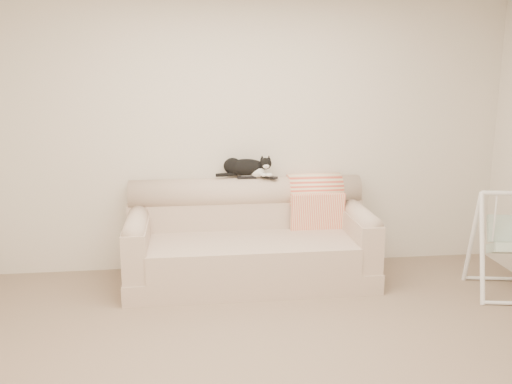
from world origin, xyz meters
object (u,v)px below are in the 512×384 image
remote_b (269,177)px  tuxedo_cat (246,167)px  baby_swing (507,242)px  remote_a (247,177)px  sofa (249,242)px

remote_b → tuxedo_cat: (-0.21, 0.04, 0.09)m
baby_swing → remote_a: bearing=159.0°
tuxedo_cat → sofa: bearing=-90.2°
remote_a → remote_b: 0.21m
remote_a → remote_b: bearing=-5.9°
remote_a → tuxedo_cat: 0.09m
sofa → tuxedo_cat: 0.70m
remote_b → tuxedo_cat: 0.23m
remote_b → tuxedo_cat: bearing=169.3°
remote_b → baby_swing: 2.15m
remote_b → sofa: bearing=-134.6°
remote_a → remote_b: remote_a is taller
baby_swing → remote_b: bearing=157.5°
remote_a → tuxedo_cat: (-0.00, 0.02, 0.09)m
sofa → tuxedo_cat: tuxedo_cat is taller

